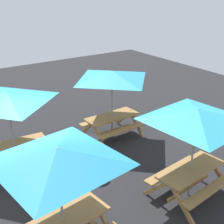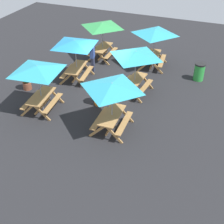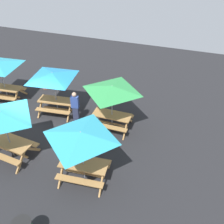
# 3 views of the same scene
# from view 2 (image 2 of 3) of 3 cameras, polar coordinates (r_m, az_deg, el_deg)

# --- Properties ---
(ground_plane) EXTENTS (25.52, 25.52, 0.00)m
(ground_plane) POSITION_cam_2_polar(r_m,az_deg,el_deg) (16.83, -0.93, 4.72)
(ground_plane) COLOR #232326
(ground_plane) RESTS_ON ground
(picnic_table_0) EXTENTS (2.81, 2.81, 2.34)m
(picnic_table_0) POSITION_cam_2_polar(r_m,az_deg,el_deg) (16.78, -6.76, 11.94)
(picnic_table_0) COLOR #A87A44
(picnic_table_0) RESTS_ON ground
(picnic_table_1) EXTENTS (2.02, 2.02, 2.34)m
(picnic_table_1) POSITION_cam_2_polar(r_m,az_deg,el_deg) (19.27, -1.79, 15.16)
(picnic_table_1) COLOR #A87A44
(picnic_table_1) RESTS_ON ground
(picnic_table_2) EXTENTS (2.07, 2.07, 2.34)m
(picnic_table_2) POSITION_cam_2_polar(r_m,az_deg,el_deg) (12.58, 0.00, 4.09)
(picnic_table_2) COLOR #A87A44
(picnic_table_2) RESTS_ON ground
(picnic_table_3) EXTENTS (2.17, 2.17, 2.34)m
(picnic_table_3) POSITION_cam_2_polar(r_m,az_deg,el_deg) (15.39, 4.37, 9.94)
(picnic_table_3) COLOR #A87A44
(picnic_table_3) RESTS_ON ground
(picnic_table_4) EXTENTS (2.81, 2.81, 2.34)m
(picnic_table_4) POSITION_cam_2_polar(r_m,az_deg,el_deg) (14.33, -13.45, 7.12)
(picnic_table_4) COLOR #A87A44
(picnic_table_4) RESTS_ON ground
(picnic_table_5) EXTENTS (2.19, 2.19, 2.34)m
(picnic_table_5) POSITION_cam_2_polar(r_m,az_deg,el_deg) (18.33, 7.82, 13.83)
(picnic_table_5) COLOR #A87A44
(picnic_table_5) RESTS_ON ground
(trash_bin_orange) EXTENTS (0.59, 0.59, 0.98)m
(trash_bin_orange) POSITION_cam_2_polar(r_m,az_deg,el_deg) (15.09, -2.27, 3.07)
(trash_bin_orange) COLOR orange
(trash_bin_orange) RESTS_ON ground
(trash_bin_green) EXTENTS (0.59, 0.59, 0.98)m
(trash_bin_green) POSITION_cam_2_polar(r_m,az_deg,el_deg) (17.92, 15.65, 7.12)
(trash_bin_green) COLOR green
(trash_bin_green) RESTS_ON ground
(potted_plant_0) EXTENTS (0.55, 0.55, 1.00)m
(potted_plant_0) POSITION_cam_2_polar(r_m,az_deg,el_deg) (16.92, -15.41, 5.70)
(potted_plant_0) COLOR #935138
(potted_plant_0) RESTS_ON ground
(person_standing) EXTENTS (0.39, 0.28, 1.67)m
(person_standing) POSITION_cam_2_polar(r_m,az_deg,el_deg) (18.09, -3.59, 10.02)
(person_standing) COLOR #2D334C
(person_standing) RESTS_ON ground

